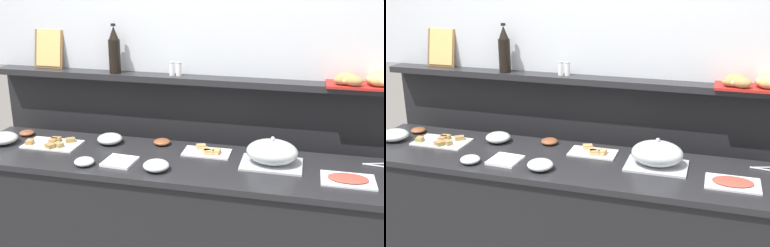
% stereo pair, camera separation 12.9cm
% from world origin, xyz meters
% --- Properties ---
extents(ground_plane, '(12.00, 12.00, 0.00)m').
position_xyz_m(ground_plane, '(0.00, 0.60, 0.00)').
color(ground_plane, slate).
extents(buffet_counter, '(2.59, 0.61, 0.93)m').
position_xyz_m(buffet_counter, '(0.00, 0.00, 0.47)').
color(buffet_counter, black).
rests_on(buffet_counter, ground_plane).
extents(back_ledge_unit, '(2.75, 0.22, 1.34)m').
position_xyz_m(back_ledge_unit, '(0.00, 0.48, 0.70)').
color(back_ledge_unit, black).
rests_on(back_ledge_unit, ground_plane).
extents(sandwich_platter_front, '(0.28, 0.16, 0.04)m').
position_xyz_m(sandwich_platter_front, '(0.14, 0.14, 0.95)').
color(sandwich_platter_front, silver).
rests_on(sandwich_platter_front, buffet_counter).
extents(sandwich_platter_rear, '(0.34, 0.20, 0.04)m').
position_xyz_m(sandwich_platter_rear, '(-0.82, 0.04, 0.95)').
color(sandwich_platter_rear, white).
rests_on(sandwich_platter_rear, buffet_counter).
extents(cold_cuts_platter, '(0.27, 0.19, 0.02)m').
position_xyz_m(cold_cuts_platter, '(0.93, -0.06, 0.94)').
color(cold_cuts_platter, silver).
rests_on(cold_cuts_platter, buffet_counter).
extents(serving_cloche, '(0.34, 0.24, 0.17)m').
position_xyz_m(serving_cloche, '(0.53, 0.05, 1.01)').
color(serving_cloche, '#B7BABF').
rests_on(serving_cloche, buffet_counter).
extents(glass_bowl_large, '(0.11, 0.11, 0.04)m').
position_xyz_m(glass_bowl_large, '(-0.49, -0.20, 0.96)').
color(glass_bowl_large, silver).
rests_on(glass_bowl_large, buffet_counter).
extents(glass_bowl_medium, '(0.16, 0.16, 0.06)m').
position_xyz_m(glass_bowl_medium, '(-0.49, 0.16, 0.96)').
color(glass_bowl_medium, silver).
rests_on(glass_bowl_medium, buffet_counter).
extents(glass_bowl_small, '(0.14, 0.14, 0.06)m').
position_xyz_m(glass_bowl_small, '(-0.08, -0.17, 0.96)').
color(glass_bowl_small, silver).
rests_on(glass_bowl_small, buffet_counter).
extents(glass_bowl_extra, '(0.17, 0.17, 0.07)m').
position_xyz_m(glass_bowl_extra, '(-1.14, 0.00, 0.97)').
color(glass_bowl_extra, silver).
rests_on(glass_bowl_extra, buffet_counter).
extents(condiment_bowl_red, '(0.10, 0.10, 0.03)m').
position_xyz_m(condiment_bowl_red, '(-1.08, 0.17, 0.95)').
color(condiment_bowl_red, brown).
rests_on(condiment_bowl_red, buffet_counter).
extents(condiment_bowl_dark, '(0.11, 0.11, 0.04)m').
position_xyz_m(condiment_bowl_dark, '(-0.16, 0.22, 0.95)').
color(condiment_bowl_dark, brown).
rests_on(condiment_bowl_dark, buffet_counter).
extents(serving_tongs, '(0.19, 0.08, 0.01)m').
position_xyz_m(serving_tongs, '(1.11, 0.19, 0.94)').
color(serving_tongs, '#B7BABF').
rests_on(serving_tongs, buffet_counter).
extents(napkin_stack, '(0.18, 0.18, 0.02)m').
position_xyz_m(napkin_stack, '(-0.31, -0.12, 0.94)').
color(napkin_stack, white).
rests_on(napkin_stack, buffet_counter).
extents(wine_bottle_dark, '(0.08, 0.08, 0.32)m').
position_xyz_m(wine_bottle_dark, '(-0.52, 0.39, 1.48)').
color(wine_bottle_dark, black).
rests_on(wine_bottle_dark, back_ledge_unit).
extents(salt_shaker, '(0.03, 0.03, 0.09)m').
position_xyz_m(salt_shaker, '(-0.15, 0.41, 1.38)').
color(salt_shaker, white).
rests_on(salt_shaker, back_ledge_unit).
extents(pepper_shaker, '(0.03, 0.03, 0.09)m').
position_xyz_m(pepper_shaker, '(-0.10, 0.41, 1.38)').
color(pepper_shaker, white).
rests_on(pepper_shaker, back_ledge_unit).
extents(bread_basket, '(0.41, 0.28, 0.08)m').
position_xyz_m(bread_basket, '(1.01, 0.37, 1.38)').
color(bread_basket, '#B2231E').
rests_on(bread_basket, back_ledge_unit).
extents(framed_picture, '(0.21, 0.07, 0.27)m').
position_xyz_m(framed_picture, '(-1.02, 0.45, 1.47)').
color(framed_picture, brown).
rests_on(framed_picture, back_ledge_unit).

